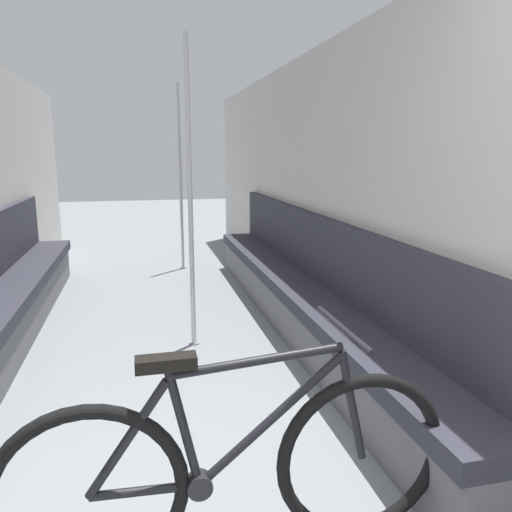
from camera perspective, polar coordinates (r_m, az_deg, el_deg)
The scene contains 5 objects.
wall_right at distance 4.01m, azimuth 8.68°, elevation 7.15°, with size 0.10×9.36×2.29m, color beige.
bench_seat_row_right at distance 4.11m, azimuth 5.25°, elevation -4.43°, with size 0.41×4.88×0.96m.
bicycle at distance 1.92m, azimuth -2.63°, elevation -23.23°, with size 1.65×0.46×0.87m.
grab_pole_near at distance 3.69m, azimuth -7.53°, elevation 6.19°, with size 0.08×0.08×2.27m.
grab_pole_far at distance 6.28m, azimuth -8.62°, elevation 8.46°, with size 0.08×0.08×2.27m.
Camera 1 is at (-0.10, -0.63, 1.46)m, focal length 35.00 mm.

